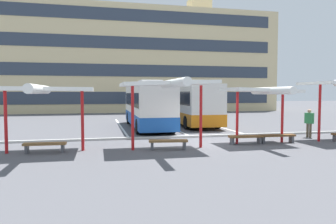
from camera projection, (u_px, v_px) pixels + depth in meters
ground_plane at (204, 143)px, 16.81m from camera, size 160.00×160.00×0.00m
terminal_building at (134, 62)px, 48.10m from camera, size 41.48×11.79×17.46m
coach_bus_0 at (148, 107)px, 23.81m from camera, size 2.62×10.33×3.56m
coach_bus_1 at (190, 104)px, 26.53m from camera, size 2.78×10.21×3.66m
lane_stripe_0 at (121, 127)px, 24.84m from camera, size 0.16×14.00×0.01m
lane_stripe_1 at (167, 125)px, 25.66m from camera, size 0.16×14.00×0.01m
lane_stripe_2 at (211, 125)px, 26.48m from camera, size 0.16×14.00×0.01m
waiting_shelter_0 at (43, 90)px, 13.68m from camera, size 4.23×4.86×2.97m
bench_0 at (45, 145)px, 13.90m from camera, size 1.83×0.50×0.45m
waiting_shelter_1 at (169, 85)px, 14.49m from camera, size 4.30×4.77×3.24m
bench_1 at (168, 142)px, 14.76m from camera, size 1.86×0.66×0.45m
waiting_shelter_2 at (263, 92)px, 16.27m from camera, size 3.61×4.07×2.93m
bench_2 at (246, 138)px, 16.26m from camera, size 1.82×0.48×0.45m
bench_3 at (277, 137)px, 16.66m from camera, size 1.97×0.51×0.45m
platform_kerb at (193, 136)px, 18.78m from camera, size 44.00×0.24×0.12m
waiting_passenger_0 at (309, 121)px, 18.71m from camera, size 0.44×0.53×1.69m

